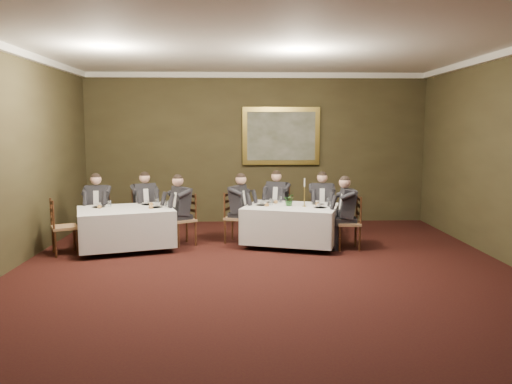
{
  "coord_description": "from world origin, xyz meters",
  "views": [
    {
      "loc": [
        -0.39,
        -6.8,
        2.22
      ],
      "look_at": [
        -0.12,
        1.57,
        1.15
      ],
      "focal_mm": 35.0,
      "sensor_mm": 36.0,
      "label": 1
    }
  ],
  "objects": [
    {
      "name": "back_wall",
      "position": [
        0.0,
        5.0,
        1.75
      ],
      "size": [
        8.0,
        0.1,
        3.5
      ],
      "primitive_type": "cube",
      "color": "#342D1A",
      "rests_on": "ground"
    },
    {
      "name": "chair_sec_endright",
      "position": [
        -1.48,
        2.62,
        0.28
      ],
      "size": [
        0.59,
        0.6,
        1.0
      ],
      "rotation": [
        0.0,
        0.0,
        2.13
      ],
      "color": "#96714C",
      "rests_on": "ground"
    },
    {
      "name": "centerpiece",
      "position": [
        0.55,
        2.5,
        0.89
      ],
      "size": [
        0.27,
        0.25,
        0.24
      ],
      "primitive_type": "imported",
      "rotation": [
        0.0,
        0.0,
        -0.35
      ],
      "color": "#2D5926",
      "rests_on": "table_main"
    },
    {
      "name": "diner_sec_backright",
      "position": [
        -2.32,
        3.24,
        0.51
      ],
      "size": [
        0.57,
        0.61,
        1.35
      ],
      "rotation": [
        0.0,
        0.0,
        3.59
      ],
      "color": "black",
      "rests_on": "chair_sec_backright"
    },
    {
      "name": "diner_main_endleft",
      "position": [
        -0.44,
        2.81,
        0.51
      ],
      "size": [
        0.59,
        0.54,
        1.35
      ],
      "rotation": [
        0.0,
        0.0,
        -1.93
      ],
      "color": "black",
      "rests_on": "chair_main_endleft"
    },
    {
      "name": "crown_molding",
      "position": [
        0.0,
        0.0,
        3.44
      ],
      "size": [
        8.0,
        10.0,
        0.12
      ],
      "color": "white",
      "rests_on": "back_wall"
    },
    {
      "name": "painting",
      "position": [
        0.58,
        4.94,
        2.04
      ],
      "size": [
        1.81,
        0.09,
        1.35
      ],
      "color": "gold",
      "rests_on": "back_wall"
    },
    {
      "name": "candlestick",
      "position": [
        0.82,
        2.42,
        0.97
      ],
      "size": [
        0.08,
        0.08,
        0.55
      ],
      "color": "#B49337",
      "rests_on": "table_main"
    },
    {
      "name": "diner_sec_endright",
      "position": [
        -1.49,
        2.61,
        0.51
      ],
      "size": [
        0.62,
        0.59,
        1.35
      ],
      "rotation": [
        0.0,
        0.0,
        2.13
      ],
      "color": "black",
      "rests_on": "chair_sec_endright"
    },
    {
      "name": "ground",
      "position": [
        0.0,
        0.0,
        0.0
      ],
      "size": [
        10.0,
        10.0,
        0.0
      ],
      "primitive_type": "plane",
      "color": "black",
      "rests_on": "ground"
    },
    {
      "name": "place_setting_table_main",
      "position": [
        0.3,
        3.0,
        0.8
      ],
      "size": [
        0.33,
        0.31,
        0.14
      ],
      "color": "white",
      "rests_on": "table_main"
    },
    {
      "name": "chair_main_endright",
      "position": [
        1.62,
        2.18,
        0.28
      ],
      "size": [
        0.44,
        0.46,
        1.0
      ],
      "rotation": [
        0.0,
        0.0,
        1.53
      ],
      "color": "#96714C",
      "rests_on": "ground"
    },
    {
      "name": "table_main",
      "position": [
        0.58,
        2.49,
        0.45
      ],
      "size": [
        2.02,
        1.75,
        0.67
      ],
      "rotation": [
        0.0,
        0.0,
        -0.3
      ],
      "color": "black",
      "rests_on": "ground"
    },
    {
      "name": "diner_sec_backleft",
      "position": [
        -3.18,
        2.96,
        0.51
      ],
      "size": [
        0.45,
        0.52,
        1.35
      ],
      "rotation": [
        0.0,
        0.0,
        3.24
      ],
      "color": "black",
      "rests_on": "chair_sec_backleft"
    },
    {
      "name": "chair_main_backright",
      "position": [
        1.28,
        3.2,
        0.28
      ],
      "size": [
        0.48,
        0.46,
        1.0
      ],
      "rotation": [
        0.0,
        0.0,
        3.04
      ],
      "color": "#96714C",
      "rests_on": "ground"
    },
    {
      "name": "diner_main_backright",
      "position": [
        1.27,
        3.19,
        0.51
      ],
      "size": [
        0.45,
        0.52,
        1.35
      ],
      "rotation": [
        0.0,
        0.0,
        3.04
      ],
      "color": "black",
      "rests_on": "chair_main_backright"
    },
    {
      "name": "chair_main_backleft",
      "position": [
        0.4,
        3.47,
        0.28
      ],
      "size": [
        0.58,
        0.57,
        1.0
      ],
      "rotation": [
        0.0,
        0.0,
        2.71
      ],
      "color": "#96714C",
      "rests_on": "ground"
    },
    {
      "name": "place_setting_table_second",
      "position": [
        -2.98,
        2.51,
        0.8
      ],
      "size": [
        0.33,
        0.31,
        0.14
      ],
      "color": "white",
      "rests_on": "table_second"
    },
    {
      "name": "table_second",
      "position": [
        -2.49,
        2.29,
        0.45
      ],
      "size": [
        2.0,
        1.74,
        0.67
      ],
      "rotation": [
        0.0,
        0.0,
        0.31
      ],
      "color": "black",
      "rests_on": "ground"
    },
    {
      "name": "ceiling",
      "position": [
        0.0,
        0.0,
        3.5
      ],
      "size": [
        8.0,
        10.0,
        0.1
      ],
      "primitive_type": "cube",
      "color": "silver",
      "rests_on": "back_wall"
    },
    {
      "name": "chair_sec_endleft",
      "position": [
        -3.51,
        1.96,
        0.28
      ],
      "size": [
        0.57,
        0.58,
        1.0
      ],
      "rotation": [
        0.0,
        0.0,
        -1.12
      ],
      "color": "#96714C",
      "rests_on": "ground"
    },
    {
      "name": "front_wall",
      "position": [
        0.0,
        -5.0,
        1.75
      ],
      "size": [
        8.0,
        0.1,
        3.5
      ],
      "primitive_type": "cube",
      "color": "#342D1A",
      "rests_on": "ground"
    },
    {
      "name": "chair_main_endleft",
      "position": [
        -0.45,
        2.81,
        0.28
      ],
      "size": [
        0.55,
        0.56,
        1.0
      ],
      "rotation": [
        0.0,
        0.0,
        -1.93
      ],
      "color": "#96714C",
      "rests_on": "ground"
    },
    {
      "name": "diner_main_backleft",
      "position": [
        0.4,
        3.46,
        0.51
      ],
      "size": [
        0.56,
        0.6,
        1.35
      ],
      "rotation": [
        0.0,
        0.0,
        2.71
      ],
      "color": "black",
      "rests_on": "chair_main_backleft"
    },
    {
      "name": "diner_main_endright",
      "position": [
        1.61,
        2.18,
        0.51
      ],
      "size": [
        0.5,
        0.43,
        1.35
      ],
      "rotation": [
        0.0,
        0.0,
        1.53
      ],
      "color": "black",
      "rests_on": "chair_main_endright"
    },
    {
      "name": "chair_sec_backright",
      "position": [
        -2.33,
        3.25,
        0.28
      ],
      "size": [
        0.58,
        0.57,
        1.0
      ],
      "rotation": [
        0.0,
        0.0,
        3.59
      ],
      "color": "#96714C",
      "rests_on": "ground"
    },
    {
      "name": "chair_sec_backleft",
      "position": [
        -3.18,
        2.97,
        0.28
      ],
      "size": [
        0.48,
        0.46,
        1.0
      ],
      "rotation": [
        0.0,
        0.0,
        3.24
      ],
      "color": "#96714C",
      "rests_on": "ground"
    }
  ]
}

